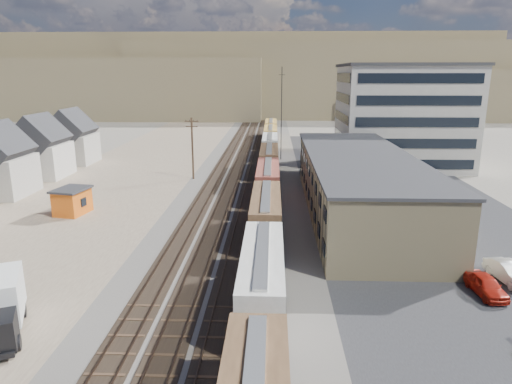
{
  "coord_description": "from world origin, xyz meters",
  "views": [
    {
      "loc": [
        4.51,
        -30.14,
        16.78
      ],
      "look_at": [
        2.47,
        22.63,
        3.0
      ],
      "focal_mm": 32.0,
      "sensor_mm": 36.0,
      "label": 1
    }
  ],
  "objects_px": {
    "parked_car_white": "(510,273)",
    "utility_pole_north": "(192,147)",
    "freight_train": "(269,168)",
    "parked_car_blue": "(377,184)",
    "parked_car_red": "(486,286)",
    "maintenance_shed": "(72,201)"
  },
  "relations": [
    {
      "from": "freight_train",
      "to": "parked_car_red",
      "type": "bearing_deg",
      "value": -63.54
    },
    {
      "from": "parked_car_white",
      "to": "utility_pole_north",
      "type": "bearing_deg",
      "value": 123.75
    },
    {
      "from": "freight_train",
      "to": "parked_car_blue",
      "type": "bearing_deg",
      "value": -5.65
    },
    {
      "from": "utility_pole_north",
      "to": "parked_car_white",
      "type": "relative_size",
      "value": 1.98
    },
    {
      "from": "parked_car_red",
      "to": "parked_car_white",
      "type": "relative_size",
      "value": 0.89
    },
    {
      "from": "parked_car_white",
      "to": "freight_train",
      "type": "bearing_deg",
      "value": 114.04
    },
    {
      "from": "freight_train",
      "to": "parked_car_red",
      "type": "xyz_separation_m",
      "value": [
        17.36,
        -34.89,
        -2.03
      ]
    },
    {
      "from": "utility_pole_north",
      "to": "freight_train",
      "type": "bearing_deg",
      "value": -18.45
    },
    {
      "from": "maintenance_shed",
      "to": "parked_car_red",
      "type": "bearing_deg",
      "value": -25.41
    },
    {
      "from": "parked_car_blue",
      "to": "parked_car_red",
      "type": "bearing_deg",
      "value": -148.35
    },
    {
      "from": "maintenance_shed",
      "to": "parked_car_white",
      "type": "bearing_deg",
      "value": -21.45
    },
    {
      "from": "utility_pole_north",
      "to": "parked_car_blue",
      "type": "distance_m",
      "value": 29.39
    },
    {
      "from": "parked_car_red",
      "to": "parked_car_blue",
      "type": "height_order",
      "value": "parked_car_blue"
    },
    {
      "from": "utility_pole_north",
      "to": "parked_car_white",
      "type": "bearing_deg",
      "value": -48.45
    },
    {
      "from": "freight_train",
      "to": "utility_pole_north",
      "type": "bearing_deg",
      "value": 161.55
    },
    {
      "from": "parked_car_white",
      "to": "parked_car_red",
      "type": "bearing_deg",
      "value": -150.23
    },
    {
      "from": "freight_train",
      "to": "parked_car_blue",
      "type": "distance_m",
      "value": 16.38
    },
    {
      "from": "freight_train",
      "to": "parked_car_white",
      "type": "xyz_separation_m",
      "value": [
        20.27,
        -32.65,
        -1.96
      ]
    },
    {
      "from": "maintenance_shed",
      "to": "parked_car_blue",
      "type": "xyz_separation_m",
      "value": [
        40.02,
        13.72,
        -0.84
      ]
    },
    {
      "from": "utility_pole_north",
      "to": "parked_car_white",
      "type": "height_order",
      "value": "utility_pole_north"
    },
    {
      "from": "freight_train",
      "to": "parked_car_white",
      "type": "height_order",
      "value": "freight_train"
    },
    {
      "from": "utility_pole_north",
      "to": "parked_car_red",
      "type": "relative_size",
      "value": 2.22
    }
  ]
}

